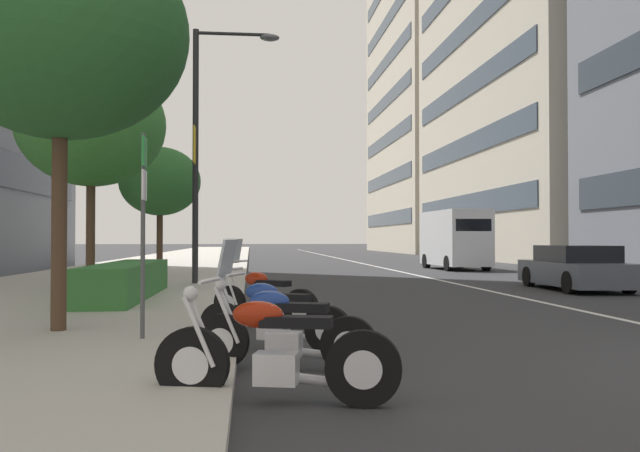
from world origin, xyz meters
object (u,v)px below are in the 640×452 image
object	(u,v)px
motorcycle_under_tarp	(272,319)
motorcycle_far_end_row	(262,299)
motorcycle_second_in_row	(274,356)
delivery_van_ahead	(455,238)
street_tree_far_plaza	(160,182)
motorcycle_mid_row	(281,332)
street_tree_near_plaza_corner	(61,32)
street_lamp_with_banners	(209,130)
street_tree_mid_sidewalk	(91,125)
parking_sign_by_curb	(143,210)
car_approaching_light	(575,269)

from	to	relation	value
motorcycle_under_tarp	motorcycle_far_end_row	distance (m)	2.69
motorcycle_second_in_row	delivery_van_ahead	bearing A→B (deg)	-97.29
motorcycle_second_in_row	street_tree_far_plaza	distance (m)	18.95
motorcycle_mid_row	street_tree_far_plaza	distance (m)	17.52
motorcycle_mid_row	street_tree_near_plaza_corner	size ratio (longest dim) A/B	0.34
street_lamp_with_banners	street_tree_mid_sidewalk	world-z (taller)	street_lamp_with_banners
motorcycle_second_in_row	motorcycle_mid_row	bearing A→B (deg)	-81.47
parking_sign_by_curb	street_tree_far_plaza	bearing A→B (deg)	6.70
motorcycle_under_tarp	car_approaching_light	size ratio (longest dim) A/B	0.44
motorcycle_under_tarp	street_tree_near_plaza_corner	bearing A→B (deg)	4.05
delivery_van_ahead	street_tree_far_plaza	distance (m)	15.22
motorcycle_mid_row	motorcycle_under_tarp	xyz separation A→B (m)	(1.40, 0.05, -0.03)
motorcycle_under_tarp	car_approaching_light	world-z (taller)	car_approaching_light
delivery_van_ahead	street_tree_mid_sidewalk	bearing A→B (deg)	134.34
motorcycle_mid_row	street_tree_near_plaza_corner	world-z (taller)	street_tree_near_plaza_corner
motorcycle_far_end_row	street_tree_far_plaza	xyz separation A→B (m)	(12.79, 3.42, 3.09)
motorcycle_far_end_row	street_tree_mid_sidewalk	size ratio (longest dim) A/B	0.31
car_approaching_light	street_tree_near_plaza_corner	xyz separation A→B (m)	(-8.54, 12.18, 3.89)
motorcycle_second_in_row	parking_sign_by_curb	bearing A→B (deg)	-49.18
delivery_van_ahead	street_tree_mid_sidewalk	world-z (taller)	street_tree_mid_sidewalk
motorcycle_under_tarp	car_approaching_light	bearing A→B (deg)	-108.13
motorcycle_far_end_row	parking_sign_by_curb	world-z (taller)	parking_sign_by_curb
street_tree_mid_sidewalk	street_tree_far_plaza	bearing A→B (deg)	-5.83
street_tree_near_plaza_corner	motorcycle_second_in_row	bearing A→B (deg)	-143.85
street_lamp_with_banners	motorcycle_second_in_row	bearing A→B (deg)	-174.21
motorcycle_under_tarp	parking_sign_by_curb	bearing A→B (deg)	17.22
motorcycle_mid_row	motorcycle_far_end_row	world-z (taller)	motorcycle_far_end_row
motorcycle_mid_row	street_tree_near_plaza_corner	xyz separation A→B (m)	(2.57, 3.10, 4.07)
motorcycle_far_end_row	parking_sign_by_curb	size ratio (longest dim) A/B	0.65
street_lamp_with_banners	street_tree_far_plaza	size ratio (longest dim) A/B	1.66
motorcycle_second_in_row	street_lamp_with_banners	bearing A→B (deg)	-70.88
parking_sign_by_curb	street_lamp_with_banners	xyz separation A→B (m)	(11.25, -0.17, 2.91)
motorcycle_far_end_row	street_tree_far_plaza	distance (m)	13.60
motorcycle_mid_row	street_lamp_with_banners	bearing A→B (deg)	-66.61
motorcycle_far_end_row	street_tree_mid_sidewalk	distance (m)	7.97
street_lamp_with_banners	street_tree_mid_sidewalk	distance (m)	4.24
motorcycle_second_in_row	motorcycle_far_end_row	xyz separation A→B (m)	(5.59, 0.00, 0.01)
delivery_van_ahead	street_lamp_with_banners	size ratio (longest dim) A/B	0.67
parking_sign_by_curb	street_tree_near_plaza_corner	distance (m)	3.11
motorcycle_second_in_row	delivery_van_ahead	distance (m)	27.59
street_lamp_with_banners	street_tree_far_plaza	xyz separation A→B (m)	(3.99, 1.97, -1.24)
motorcycle_second_in_row	motorcycle_under_tarp	bearing A→B (deg)	-78.12
street_tree_near_plaza_corner	street_tree_mid_sidewalk	distance (m)	7.18
motorcycle_far_end_row	car_approaching_light	distance (m)	11.59
motorcycle_far_end_row	motorcycle_second_in_row	bearing A→B (deg)	128.13
motorcycle_far_end_row	delivery_van_ahead	bearing A→B (deg)	-77.57
motorcycle_mid_row	motorcycle_far_end_row	size ratio (longest dim) A/B	1.14
motorcycle_under_tarp	street_lamp_with_banners	distance (m)	12.38
delivery_van_ahead	parking_sign_by_curb	size ratio (longest dim) A/B	1.86
parking_sign_by_curb	street_tree_far_plaza	size ratio (longest dim) A/B	0.59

